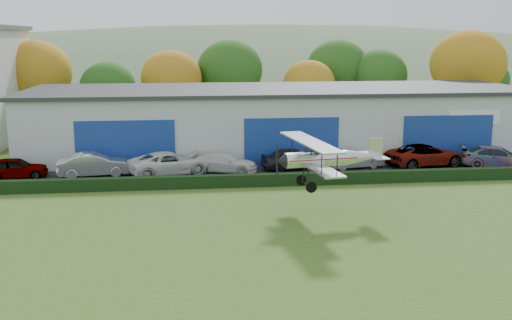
{
  "coord_description": "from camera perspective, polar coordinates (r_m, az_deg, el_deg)",
  "views": [
    {
      "loc": [
        -2.74,
        -20.89,
        9.4
      ],
      "look_at": [
        1.15,
        11.81,
        2.63
      ],
      "focal_mm": 42.17,
      "sensor_mm": 36.0,
      "label": 1
    }
  ],
  "objects": [
    {
      "name": "car_1",
      "position": [
        42.34,
        -15.11,
        -0.43
      ],
      "size": [
        5.1,
        2.48,
        1.61
      ],
      "primitive_type": "imported",
      "rotation": [
        0.0,
        0.0,
        1.74
      ],
      "color": "silver",
      "rests_on": "apron"
    },
    {
      "name": "biplane",
      "position": [
        32.11,
        6.61,
        0.27
      ],
      "size": [
        6.05,
        6.93,
        2.58
      ],
      "rotation": [
        0.0,
        0.0,
        0.14
      ],
      "color": "silver"
    },
    {
      "name": "distant_hills",
      "position": [
        162.46,
        -7.31,
        3.58
      ],
      "size": [
        430.0,
        196.0,
        56.0
      ],
      "color": "#4C6642",
      "rests_on": "ground"
    },
    {
      "name": "car_6",
      "position": [
        45.78,
        15.7,
        0.44
      ],
      "size": [
        6.37,
        4.17,
        1.63
      ],
      "primitive_type": "imported",
      "rotation": [
        0.0,
        0.0,
        1.84
      ],
      "color": "gray",
      "rests_on": "apron"
    },
    {
      "name": "hedge",
      "position": [
        38.6,
        1.96,
        -1.87
      ],
      "size": [
        46.0,
        0.6,
        0.8
      ],
      "primitive_type": "cube",
      "color": "black",
      "rests_on": "ground"
    },
    {
      "name": "ground",
      "position": [
        23.07,
        0.64,
        -12.41
      ],
      "size": [
        300.0,
        300.0,
        0.0
      ],
      "primitive_type": "plane",
      "color": "#3D581B",
      "rests_on": "ground"
    },
    {
      "name": "car_2",
      "position": [
        41.87,
        -8.19,
        -0.3
      ],
      "size": [
        6.2,
        4.41,
        1.57
      ],
      "primitive_type": "imported",
      "rotation": [
        0.0,
        0.0,
        1.93
      ],
      "color": "silver",
      "rests_on": "apron"
    },
    {
      "name": "tree_belt",
      "position": [
        61.74,
        -3.47,
        8.08
      ],
      "size": [
        75.7,
        13.22,
        10.12
      ],
      "color": "#3D2614",
      "rests_on": "ground"
    },
    {
      "name": "hangar",
      "position": [
        49.94,
        2.2,
        3.85
      ],
      "size": [
        40.6,
        12.6,
        5.3
      ],
      "color": "#B2B7BC",
      "rests_on": "ground"
    },
    {
      "name": "car_7",
      "position": [
        47.12,
        21.94,
        0.26
      ],
      "size": [
        5.6,
        3.8,
        1.51
      ],
      "primitive_type": "imported",
      "rotation": [
        0.0,
        0.0,
        1.21
      ],
      "color": "gray",
      "rests_on": "apron"
    },
    {
      "name": "car_5",
      "position": [
        44.01,
        9.33,
        0.12
      ],
      "size": [
        4.42,
        2.31,
        1.39
      ],
      "primitive_type": "imported",
      "rotation": [
        0.0,
        0.0,
        1.78
      ],
      "color": "silver",
      "rests_on": "apron"
    },
    {
      "name": "car_0",
      "position": [
        43.48,
        -21.85,
        -0.69
      ],
      "size": [
        4.32,
        2.16,
        1.41
      ],
      "primitive_type": "imported",
      "rotation": [
        0.0,
        0.0,
        1.69
      ],
      "color": "gray",
      "rests_on": "apron"
    },
    {
      "name": "car_4",
      "position": [
        43.07,
        3.57,
        0.13
      ],
      "size": [
        4.8,
        2.4,
        1.57
      ],
      "primitive_type": "imported",
      "rotation": [
        0.0,
        0.0,
        1.69
      ],
      "color": "black",
      "rests_on": "apron"
    },
    {
      "name": "apron",
      "position": [
        43.31,
        0.99,
        -0.88
      ],
      "size": [
        48.0,
        9.0,
        0.05
      ],
      "primitive_type": "cube",
      "color": "black",
      "rests_on": "ground"
    },
    {
      "name": "car_3",
      "position": [
        42.27,
        -3.02,
        -0.23
      ],
      "size": [
        5.02,
        3.19,
        1.36
      ],
      "primitive_type": "imported",
      "rotation": [
        0.0,
        0.0,
        1.27
      ],
      "color": "silver",
      "rests_on": "apron"
    }
  ]
}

